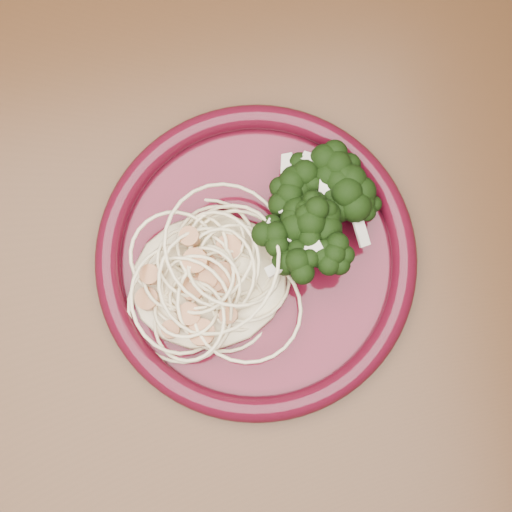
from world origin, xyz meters
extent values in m
plane|color=brown|center=(0.00, 0.00, 0.00)|extent=(3.50, 3.50, 0.00)
cube|color=#472814|center=(0.00, 0.00, 0.73)|extent=(1.20, 0.80, 0.04)
cylinder|color=#460A17|center=(-0.02, -0.01, 0.75)|extent=(0.30, 0.30, 0.01)
torus|color=#460A17|center=(-0.02, -0.01, 0.76)|extent=(0.30, 0.30, 0.02)
ellipsoid|color=beige|center=(-0.06, -0.02, 0.77)|extent=(0.14, 0.13, 0.03)
ellipsoid|color=black|center=(0.03, 0.01, 0.78)|extent=(0.12, 0.15, 0.05)
camera|label=1|loc=(-0.03, -0.10, 1.30)|focal=50.00mm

